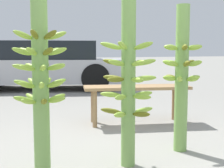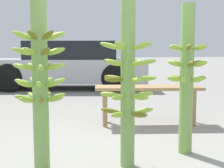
{
  "view_description": "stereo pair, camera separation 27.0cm",
  "coord_description": "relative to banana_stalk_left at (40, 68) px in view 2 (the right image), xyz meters",
  "views": [
    {
      "loc": [
        -1.19,
        -2.15,
        1.0
      ],
      "look_at": [
        -0.05,
        0.28,
        0.71
      ],
      "focal_mm": 50.0,
      "sensor_mm": 36.0,
      "label": 1
    },
    {
      "loc": [
        -0.94,
        -2.25,
        1.0
      ],
      "look_at": [
        -0.05,
        0.28,
        0.71
      ],
      "focal_mm": 50.0,
      "sensor_mm": 36.0,
      "label": 2
    }
  ],
  "objects": [
    {
      "name": "banana_stalk_left",
      "position": [
        0.0,
        0.0,
        0.0
      ],
      "size": [
        0.44,
        0.44,
        1.72
      ],
      "color": "#7AA851",
      "rests_on": "ground_plane"
    },
    {
      "name": "banana_stalk_center",
      "position": [
        0.71,
        -0.16,
        -0.03
      ],
      "size": [
        0.49,
        0.49,
        1.71
      ],
      "color": "#7AA851",
      "rests_on": "ground_plane"
    },
    {
      "name": "banana_stalk_right",
      "position": [
        1.38,
        -0.02,
        -0.11
      ],
      "size": [
        0.4,
        0.39,
        1.44
      ],
      "color": "#7AA851",
      "rests_on": "ground_plane"
    },
    {
      "name": "market_bench",
      "position": [
        1.56,
        1.2,
        -0.42
      ],
      "size": [
        1.49,
        0.82,
        0.52
      ],
      "rotation": [
        0.0,
        0.0,
        -0.3
      ],
      "color": "#99754C",
      "rests_on": "ground_plane"
    },
    {
      "name": "parked_car",
      "position": [
        1.34,
        5.59,
        -0.25
      ],
      "size": [
        4.47,
        2.92,
        1.24
      ],
      "rotation": [
        0.0,
        0.0,
        1.24
      ],
      "color": "#B7B7BC",
      "rests_on": "ground_plane"
    }
  ]
}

